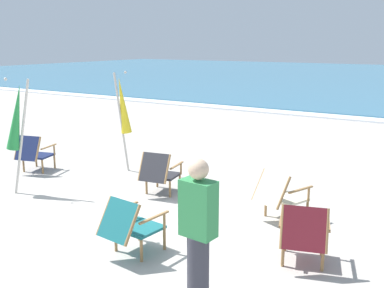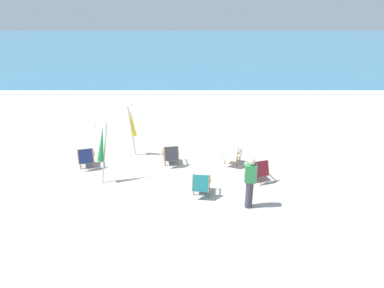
{
  "view_description": "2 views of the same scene",
  "coord_description": "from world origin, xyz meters",
  "px_view_note": "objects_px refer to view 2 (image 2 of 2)",
  "views": [
    {
      "loc": [
        4.55,
        -4.95,
        2.69
      ],
      "look_at": [
        0.23,
        1.99,
        0.83
      ],
      "focal_mm": 42.0,
      "sensor_mm": 36.0,
      "label": 1
    },
    {
      "loc": [
        0.77,
        -10.21,
        5.9
      ],
      "look_at": [
        0.79,
        1.55,
        0.73
      ],
      "focal_mm": 32.0,
      "sensor_mm": 36.0,
      "label": 2
    }
  ],
  "objects_px": {
    "beach_chair_front_right": "(170,155)",
    "umbrella_furled_yellow": "(131,123)",
    "beach_chair_mid_center": "(86,157)",
    "beach_chair_far_center": "(258,170)",
    "person_near_chairs": "(250,182)",
    "beach_chair_back_right": "(201,183)",
    "umbrella_furled_green": "(101,145)",
    "beach_chair_front_left": "(231,154)"
  },
  "relations": [
    {
      "from": "beach_chair_far_center",
      "to": "person_near_chairs",
      "type": "bearing_deg",
      "value": -109.95
    },
    {
      "from": "beach_chair_far_center",
      "to": "beach_chair_back_right",
      "type": "xyz_separation_m",
      "value": [
        -1.97,
        -0.88,
        -0.01
      ]
    },
    {
      "from": "umbrella_furled_yellow",
      "to": "beach_chair_far_center",
      "type": "bearing_deg",
      "value": -24.31
    },
    {
      "from": "umbrella_furled_yellow",
      "to": "person_near_chairs",
      "type": "relative_size",
      "value": 1.3
    },
    {
      "from": "beach_chair_far_center",
      "to": "person_near_chairs",
      "type": "height_order",
      "value": "person_near_chairs"
    },
    {
      "from": "beach_chair_far_center",
      "to": "person_near_chairs",
      "type": "xyz_separation_m",
      "value": [
        -0.56,
        -1.55,
        0.41
      ]
    },
    {
      "from": "beach_chair_front_left",
      "to": "beach_chair_mid_center",
      "type": "bearing_deg",
      "value": -177.47
    },
    {
      "from": "beach_chair_front_left",
      "to": "beach_chair_back_right",
      "type": "xyz_separation_m",
      "value": [
        -1.19,
        -2.12,
        -0.0
      ]
    },
    {
      "from": "beach_chair_mid_center",
      "to": "beach_chair_back_right",
      "type": "bearing_deg",
      "value": -24.31
    },
    {
      "from": "beach_chair_front_left",
      "to": "umbrella_furled_yellow",
      "type": "distance_m",
      "value": 4.0
    },
    {
      "from": "beach_chair_mid_center",
      "to": "beach_chair_front_right",
      "type": "xyz_separation_m",
      "value": [
        3.09,
        0.22,
        -0.0
      ]
    },
    {
      "from": "beach_chair_mid_center",
      "to": "person_near_chairs",
      "type": "bearing_deg",
      "value": -24.53
    },
    {
      "from": "person_near_chairs",
      "to": "beach_chair_far_center",
      "type": "bearing_deg",
      "value": 70.05
    },
    {
      "from": "beach_chair_front_right",
      "to": "umbrella_furled_green",
      "type": "height_order",
      "value": "umbrella_furled_green"
    },
    {
      "from": "beach_chair_far_center",
      "to": "beach_chair_front_left",
      "type": "distance_m",
      "value": 1.47
    },
    {
      "from": "beach_chair_mid_center",
      "to": "umbrella_furled_yellow",
      "type": "distance_m",
      "value": 2.12
    },
    {
      "from": "beach_chair_far_center",
      "to": "umbrella_furled_green",
      "type": "xyz_separation_m",
      "value": [
        -5.23,
        -0.02,
        0.94
      ]
    },
    {
      "from": "person_near_chairs",
      "to": "beach_chair_mid_center",
      "type": "bearing_deg",
      "value": 155.47
    },
    {
      "from": "beach_chair_front_left",
      "to": "umbrella_furled_green",
      "type": "xyz_separation_m",
      "value": [
        -4.44,
        -1.25,
        0.95
      ]
    },
    {
      "from": "beach_chair_back_right",
      "to": "umbrella_furled_green",
      "type": "distance_m",
      "value": 3.5
    },
    {
      "from": "beach_chair_front_right",
      "to": "umbrella_furled_green",
      "type": "relative_size",
      "value": 0.39
    },
    {
      "from": "beach_chair_front_right",
      "to": "beach_chair_mid_center",
      "type": "bearing_deg",
      "value": -175.85
    },
    {
      "from": "beach_chair_mid_center",
      "to": "beach_chair_front_right",
      "type": "height_order",
      "value": "beach_chair_mid_center"
    },
    {
      "from": "beach_chair_front_left",
      "to": "beach_chair_back_right",
      "type": "bearing_deg",
      "value": -119.27
    },
    {
      "from": "beach_chair_front_right",
      "to": "beach_chair_front_left",
      "type": "bearing_deg",
      "value": 0.32
    },
    {
      "from": "beach_chair_mid_center",
      "to": "umbrella_furled_green",
      "type": "relative_size",
      "value": 0.4
    },
    {
      "from": "beach_chair_back_right",
      "to": "person_near_chairs",
      "type": "height_order",
      "value": "person_near_chairs"
    },
    {
      "from": "beach_chair_back_right",
      "to": "umbrella_furled_green",
      "type": "bearing_deg",
      "value": 165.11
    },
    {
      "from": "beach_chair_back_right",
      "to": "umbrella_furled_yellow",
      "type": "bearing_deg",
      "value": 131.4
    },
    {
      "from": "umbrella_furled_yellow",
      "to": "person_near_chairs",
      "type": "bearing_deg",
      "value": -42.0
    },
    {
      "from": "beach_chair_front_right",
      "to": "umbrella_furled_yellow",
      "type": "distance_m",
      "value": 1.99
    },
    {
      "from": "beach_chair_front_right",
      "to": "umbrella_furled_yellow",
      "type": "xyz_separation_m",
      "value": [
        -1.53,
        0.84,
        0.96
      ]
    },
    {
      "from": "beach_chair_front_left",
      "to": "umbrella_furled_green",
      "type": "distance_m",
      "value": 4.71
    },
    {
      "from": "beach_chair_mid_center",
      "to": "person_near_chairs",
      "type": "height_order",
      "value": "person_near_chairs"
    },
    {
      "from": "beach_chair_mid_center",
      "to": "umbrella_furled_yellow",
      "type": "xyz_separation_m",
      "value": [
        1.56,
        1.07,
        0.96
      ]
    },
    {
      "from": "umbrella_furled_green",
      "to": "umbrella_furled_yellow",
      "type": "height_order",
      "value": "umbrella_furled_yellow"
    },
    {
      "from": "beach_chair_back_right",
      "to": "umbrella_furled_yellow",
      "type": "xyz_separation_m",
      "value": [
        -2.6,
        2.95,
        0.96
      ]
    },
    {
      "from": "beach_chair_mid_center",
      "to": "beach_chair_front_right",
      "type": "relative_size",
      "value": 1.03
    },
    {
      "from": "beach_chair_far_center",
      "to": "umbrella_furled_green",
      "type": "height_order",
      "value": "umbrella_furled_green"
    },
    {
      "from": "umbrella_furled_yellow",
      "to": "beach_chair_front_left",
      "type": "bearing_deg",
      "value": -12.38
    },
    {
      "from": "beach_chair_front_left",
      "to": "beach_chair_back_right",
      "type": "distance_m",
      "value": 2.43
    },
    {
      "from": "beach_chair_mid_center",
      "to": "beach_chair_back_right",
      "type": "distance_m",
      "value": 4.57
    }
  ]
}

